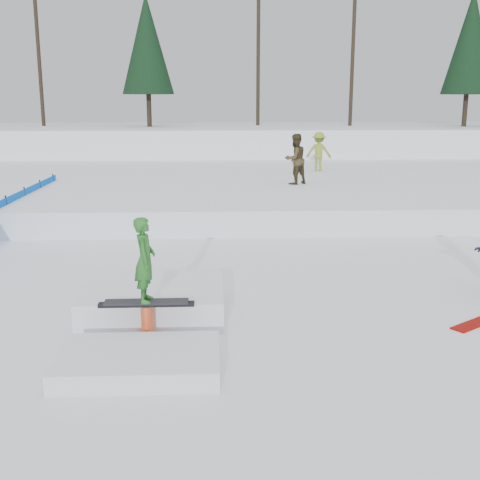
{
  "coord_description": "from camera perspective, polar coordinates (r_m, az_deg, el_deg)",
  "views": [
    {
      "loc": [
        -0.06,
        -10.29,
        3.94
      ],
      "look_at": [
        0.5,
        2.0,
        1.1
      ],
      "focal_mm": 45.0,
      "sensor_mm": 36.0,
      "label": 1
    }
  ],
  "objects": [
    {
      "name": "jib_rail_feature",
      "position": [
        10.87,
        -8.48,
        -6.68
      ],
      "size": [
        2.6,
        4.4,
        2.11
      ],
      "color": "white",
      "rests_on": "ground"
    },
    {
      "name": "loose_board_red",
      "position": [
        11.9,
        21.71,
        -7.23
      ],
      "size": [
        1.31,
        1.03,
        0.03
      ],
      "primitive_type": "cube",
      "rotation": [
        0.0,
        0.0,
        0.61
      ],
      "color": "#800702",
      "rests_on": "ground"
    },
    {
      "name": "ground",
      "position": [
        11.02,
        -2.14,
        -7.96
      ],
      "size": [
        120.0,
        120.0,
        0.0
      ],
      "primitive_type": "plane",
      "color": "white"
    },
    {
      "name": "walker_ygreen",
      "position": [
        28.25,
        7.48,
        8.3
      ],
      "size": [
        1.29,
        0.97,
        1.78
      ],
      "primitive_type": "imported",
      "rotation": [
        0.0,
        0.0,
        2.84
      ],
      "color": "olive",
      "rests_on": "snow_midrise"
    },
    {
      "name": "treeline",
      "position": [
        39.23,
        6.88,
        18.02
      ],
      "size": [
        40.24,
        4.22,
        10.5
      ],
      "color": "black",
      "rests_on": "snow_berm"
    },
    {
      "name": "snow_midrise",
      "position": [
        26.53,
        -2.48,
        5.3
      ],
      "size": [
        50.0,
        18.0,
        0.8
      ],
      "primitive_type": "cube",
      "color": "white",
      "rests_on": "ground"
    },
    {
      "name": "walker_olive",
      "position": [
        23.54,
        5.26,
        7.65
      ],
      "size": [
        1.19,
        1.12,
        1.95
      ],
      "primitive_type": "imported",
      "rotation": [
        0.0,
        0.0,
        3.69
      ],
      "color": "#352D18",
      "rests_on": "snow_midrise"
    },
    {
      "name": "snow_berm",
      "position": [
        40.39,
        -2.57,
        9.08
      ],
      "size": [
        60.0,
        14.0,
        2.4
      ],
      "primitive_type": "cube",
      "color": "white",
      "rests_on": "ground"
    }
  ]
}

